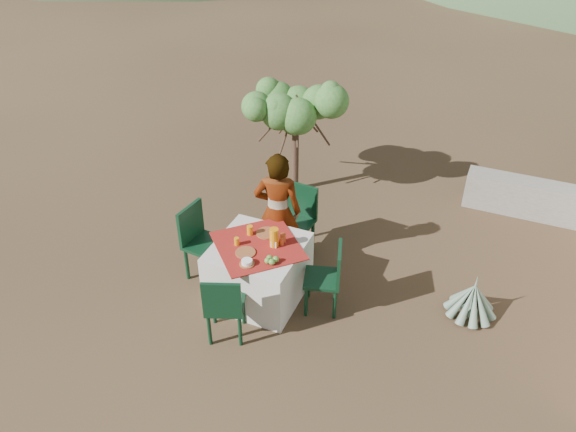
# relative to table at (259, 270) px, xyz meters

# --- Properties ---
(ground) EXTENTS (160.00, 160.00, 0.00)m
(ground) POSITION_rel_table_xyz_m (-0.32, -0.21, -0.38)
(ground) COLOR #382619
(ground) RESTS_ON ground
(table) EXTENTS (1.30, 1.30, 0.76)m
(table) POSITION_rel_table_xyz_m (0.00, 0.00, 0.00)
(table) COLOR silver
(table) RESTS_ON ground
(chair_far) EXTENTS (0.49, 0.49, 0.97)m
(chair_far) POSITION_rel_table_xyz_m (0.08, 1.03, 0.16)
(chair_far) COLOR black
(chair_far) RESTS_ON ground
(chair_near) EXTENTS (0.54, 0.54, 0.91)m
(chair_near) POSITION_rel_table_xyz_m (-0.02, -0.81, 0.12)
(chair_near) COLOR black
(chair_near) RESTS_ON ground
(chair_left) EXTENTS (0.50, 0.50, 0.99)m
(chair_left) POSITION_rel_table_xyz_m (-0.85, 0.09, 0.17)
(chair_left) COLOR black
(chair_left) RESTS_ON ground
(chair_right) EXTENTS (0.52, 0.52, 0.90)m
(chair_right) POSITION_rel_table_xyz_m (0.85, 0.11, 0.12)
(chair_right) COLOR black
(chair_right) RESTS_ON ground
(person) EXTENTS (0.68, 0.55, 1.63)m
(person) POSITION_rel_table_xyz_m (-0.04, 0.66, 0.44)
(person) COLOR #8C6651
(person) RESTS_ON ground
(shrub_tree) EXTENTS (1.39, 1.36, 1.63)m
(shrub_tree) POSITION_rel_table_xyz_m (-0.50, 2.53, 0.91)
(shrub_tree) COLOR #463123
(shrub_tree) RESTS_ON ground
(agave) EXTENTS (0.61, 0.59, 0.65)m
(agave) POSITION_rel_table_xyz_m (2.44, 0.67, -0.16)
(agave) COLOR slate
(agave) RESTS_ON ground
(stone_wall) EXTENTS (2.60, 0.35, 0.55)m
(stone_wall) POSITION_rel_table_xyz_m (3.28, 3.19, -0.10)
(stone_wall) COLOR gray
(stone_wall) RESTS_ON ground
(plate_far) EXTENTS (0.26, 0.26, 0.01)m
(plate_far) POSITION_rel_table_xyz_m (-0.00, 0.25, 0.39)
(plate_far) COLOR brown
(plate_far) RESTS_ON table
(plate_near) EXTENTS (0.24, 0.24, 0.01)m
(plate_near) POSITION_rel_table_xyz_m (-0.07, -0.19, 0.39)
(plate_near) COLOR brown
(plate_near) RESTS_ON table
(glass_far) EXTENTS (0.07, 0.07, 0.12)m
(glass_far) POSITION_rel_table_xyz_m (-0.18, 0.16, 0.44)
(glass_far) COLOR orange
(glass_far) RESTS_ON table
(glass_near) EXTENTS (0.06, 0.06, 0.10)m
(glass_near) POSITION_rel_table_xyz_m (-0.23, -0.09, 0.43)
(glass_near) COLOR orange
(glass_near) RESTS_ON table
(juice_pitcher) EXTENTS (0.11, 0.11, 0.24)m
(juice_pitcher) POSITION_rel_table_xyz_m (0.18, 0.07, 0.50)
(juice_pitcher) COLOR orange
(juice_pitcher) RESTS_ON table
(bowl_plate) EXTENTS (0.17, 0.17, 0.01)m
(bowl_plate) POSITION_rel_table_xyz_m (0.04, -0.36, 0.39)
(bowl_plate) COLOR brown
(bowl_plate) RESTS_ON table
(white_bowl) EXTENTS (0.12, 0.12, 0.05)m
(white_bowl) POSITION_rel_table_xyz_m (0.04, -0.36, 0.42)
(white_bowl) COLOR white
(white_bowl) RESTS_ON bowl_plate
(jar_left) EXTENTS (0.06, 0.06, 0.09)m
(jar_left) POSITION_rel_table_xyz_m (0.25, 0.13, 0.43)
(jar_left) COLOR #CC5224
(jar_left) RESTS_ON table
(jar_right) EXTENTS (0.07, 0.07, 0.11)m
(jar_right) POSITION_rel_table_xyz_m (0.24, 0.18, 0.43)
(jar_right) COLOR #CC5224
(jar_right) RESTS_ON table
(napkin_holder) EXTENTS (0.07, 0.05, 0.08)m
(napkin_holder) POSITION_rel_table_xyz_m (0.19, 0.04, 0.42)
(napkin_holder) COLOR white
(napkin_holder) RESTS_ON table
(fruit_cluster) EXTENTS (0.14, 0.13, 0.07)m
(fruit_cluster) POSITION_rel_table_xyz_m (0.28, -0.23, 0.42)
(fruit_cluster) COLOR #5B9235
(fruit_cluster) RESTS_ON table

